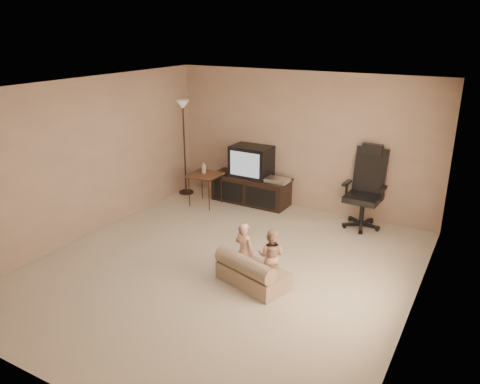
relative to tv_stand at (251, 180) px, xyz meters
The scene contains 9 objects.
floor 2.69m from the tv_stand, 70.35° to the right, with size 5.50×5.50×0.00m, color beige.
room_shell 2.85m from the tv_stand, 70.35° to the right, with size 5.50×5.50×5.50m.
tv_stand is the anchor object (origin of this frame).
office_chair 2.18m from the tv_stand, ahead, with size 0.69×0.71×1.39m.
side_table 0.89m from the tv_stand, 142.92° to the right, with size 0.56×0.56×0.83m.
floor_lamp 1.69m from the tv_stand, behind, with size 0.29×0.29×1.88m.
child_sofa 3.08m from the tv_stand, 61.91° to the right, with size 1.03×0.76×0.45m.
toddler_left 2.92m from the tv_stand, 63.74° to the right, with size 0.30×0.22×0.83m, color tan.
toddler_right 2.98m from the tv_stand, 56.90° to the right, with size 0.37×0.20×0.76m, color tan.
Camera 1 is at (3.08, -4.98, 3.22)m, focal length 35.00 mm.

